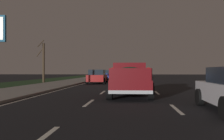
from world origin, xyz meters
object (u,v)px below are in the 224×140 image
at_px(pickup_truck, 129,78).
at_px(sedan_red, 97,77).
at_px(sedan_tan, 130,75).
at_px(bare_tree_far, 43,62).
at_px(sedan_blue, 110,75).

distance_m(pickup_truck, sedan_red, 13.80).
height_order(sedan_red, sedan_tan, same).
bearing_deg(pickup_truck, sedan_red, 15.18).
height_order(pickup_truck, bare_tree_far, bare_tree_far).
xyz_separation_m(sedan_blue, sedan_tan, (1.22, -3.28, 0.00)).
bearing_deg(sedan_tan, bare_tree_far, 141.12).
distance_m(sedan_blue, sedan_red, 14.09).
bearing_deg(bare_tree_far, pickup_truck, -145.99).
relative_size(sedan_red, bare_tree_far, 0.85).
height_order(sedan_blue, bare_tree_far, bare_tree_far).
xyz_separation_m(sedan_blue, bare_tree_far, (-11.73, 7.16, 1.76)).
bearing_deg(sedan_tan, sedan_red, 167.22).
bearing_deg(bare_tree_far, sedan_blue, -31.40).
distance_m(sedan_red, bare_tree_far, 7.57).
bearing_deg(pickup_truck, sedan_blue, 7.12).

